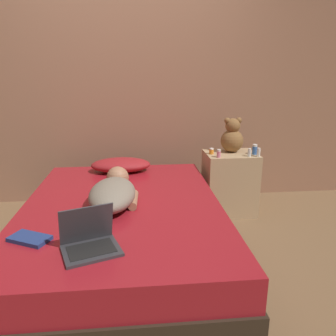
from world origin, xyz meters
name	(u,v)px	position (x,y,z in m)	size (l,w,h in m)	color
ground_plane	(125,258)	(0.00, 0.00, 0.00)	(12.00, 12.00, 0.00)	brown
wall_back	(123,78)	(0.00, 1.28, 1.30)	(8.00, 0.06, 2.60)	#996B51
bed	(124,231)	(0.00, 0.00, 0.22)	(1.44, 2.01, 0.45)	#2D2319
nightstand	(229,183)	(1.03, 0.78, 0.30)	(0.49, 0.40, 0.61)	tan
pillow	(121,165)	(-0.04, 0.79, 0.52)	(0.56, 0.33, 0.13)	maroon
person_lying	(114,191)	(-0.06, 0.01, 0.54)	(0.36, 0.76, 0.18)	gray
laptop	(90,240)	(-0.15, -0.63, 0.51)	(0.35, 0.32, 0.24)	#333338
teddy_bear	(232,137)	(1.04, 0.83, 0.76)	(0.22, 0.22, 0.34)	brown
bottle_pink	(219,154)	(0.87, 0.63, 0.65)	(0.04, 0.04, 0.08)	pink
bottle_orange	(211,151)	(0.83, 0.76, 0.64)	(0.04, 0.04, 0.06)	orange
bottle_white	(259,152)	(1.24, 0.62, 0.65)	(0.03, 0.03, 0.08)	white
bottle_blue	(255,149)	(1.23, 0.71, 0.66)	(0.05, 0.05, 0.10)	#3866B2
bottle_clear	(249,153)	(1.16, 0.64, 0.65)	(0.03, 0.03, 0.08)	silver
book	(30,239)	(-0.50, -0.51, 0.47)	(0.26, 0.21, 0.02)	navy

